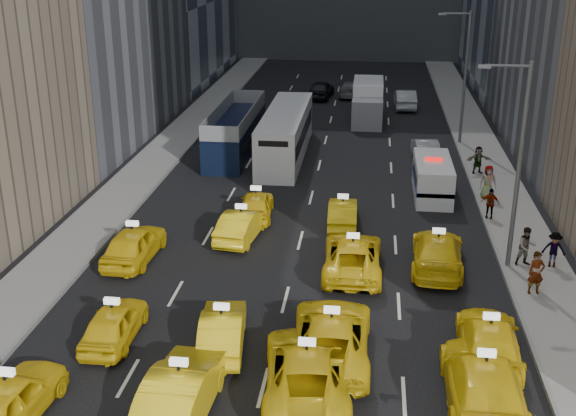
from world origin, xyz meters
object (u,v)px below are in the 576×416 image
city_bus (286,134)px  pedestrian_0 (536,273)px  nypd_van (432,179)px  double_decker (236,130)px  box_truck (368,102)px

city_bus → pedestrian_0: city_bus is taller
nypd_van → double_decker: (-12.40, 7.21, 0.53)m
box_truck → pedestrian_0: bearing=-80.0°
nypd_van → pedestrian_0: bearing=-67.0°
nypd_van → pedestrian_0: (3.26, -11.67, 0.06)m
nypd_van → pedestrian_0: 12.12m
nypd_van → pedestrian_0: nypd_van is taller
city_bus → box_truck: (5.18, 10.22, -0.02)m
double_decker → nypd_van: bearing=-28.2°
pedestrian_0 → city_bus: bearing=114.5°
nypd_van → city_bus: (-8.99, 6.58, 0.52)m
city_bus → pedestrian_0: bearing=-51.3°
double_decker → city_bus: bearing=-8.5°
double_decker → pedestrian_0: double_decker is taller
box_truck → pedestrian_0: size_ratio=3.77×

